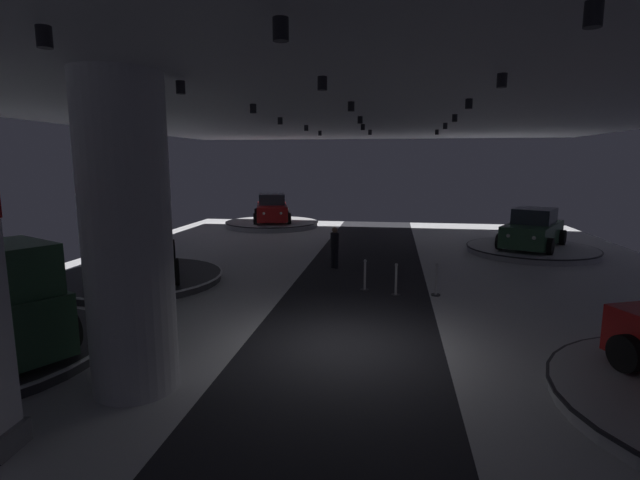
# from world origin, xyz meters

# --- Properties ---
(ground) EXTENTS (24.00, 44.00, 0.06)m
(ground) POSITION_xyz_m (0.00, 0.00, -0.02)
(ground) COLOR silver
(ceiling_with_spotlights) EXTENTS (24.00, 44.00, 0.39)m
(ceiling_with_spotlights) POSITION_xyz_m (0.00, -0.00, 5.55)
(ceiling_with_spotlights) COLOR silver
(column_left) EXTENTS (1.49, 1.49, 5.50)m
(column_left) POSITION_xyz_m (-3.49, -2.44, 2.75)
(column_left) COLOR silver
(column_left) RESTS_ON ground
(display_platform_mid_left) EXTENTS (5.68, 5.68, 0.27)m
(display_platform_mid_left) POSITION_xyz_m (-7.47, 4.56, 0.15)
(display_platform_mid_left) COLOR #333338
(display_platform_mid_left) RESTS_ON ground
(pickup_truck_mid_left) EXTENTS (4.43, 5.67, 2.30)m
(pickup_truck_mid_left) POSITION_xyz_m (-7.32, 4.27, 1.20)
(pickup_truck_mid_left) COLOR #2D5638
(pickup_truck_mid_left) RESTS_ON display_platform_mid_left
(display_platform_deep_left) EXTENTS (5.77, 5.77, 0.34)m
(display_platform_deep_left) POSITION_xyz_m (-6.39, 18.65, 0.19)
(display_platform_deep_left) COLOR #B7B7BC
(display_platform_deep_left) RESTS_ON ground
(display_car_deep_left) EXTENTS (3.07, 4.53, 1.71)m
(display_car_deep_left) POSITION_xyz_m (-6.40, 18.68, 1.11)
(display_car_deep_left) COLOR red
(display_car_deep_left) RESTS_ON display_platform_deep_left
(display_platform_far_right) EXTENTS (5.55, 5.55, 0.29)m
(display_platform_far_right) POSITION_xyz_m (7.17, 11.95, 0.16)
(display_platform_far_right) COLOR #B7B7BC
(display_platform_far_right) RESTS_ON ground
(display_car_far_right) EXTENTS (3.60, 4.56, 1.71)m
(display_car_far_right) POSITION_xyz_m (7.19, 11.98, 1.05)
(display_car_far_right) COLOR #2D5638
(display_car_far_right) RESTS_ON display_platform_far_right
(visitor_walking_near) EXTENTS (0.32, 0.32, 1.59)m
(visitor_walking_near) POSITION_xyz_m (-1.12, 7.69, 0.91)
(visitor_walking_near) COLOR black
(visitor_walking_near) RESTS_ON ground
(stanchion_a) EXTENTS (0.28, 0.28, 1.01)m
(stanchion_a) POSITION_xyz_m (1.18, 4.23, 0.37)
(stanchion_a) COLOR #333338
(stanchion_a) RESTS_ON ground
(stanchion_b) EXTENTS (0.28, 0.28, 1.01)m
(stanchion_b) POSITION_xyz_m (0.21, 4.67, 0.37)
(stanchion_b) COLOR #333338
(stanchion_b) RESTS_ON ground
(stanchion_c) EXTENTS (0.28, 0.28, 1.01)m
(stanchion_c) POSITION_xyz_m (2.39, 4.44, 0.37)
(stanchion_c) COLOR #333338
(stanchion_c) RESTS_ON ground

